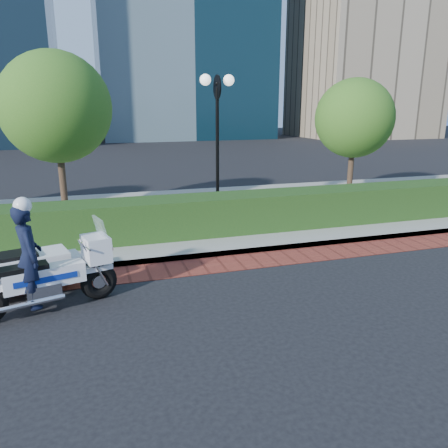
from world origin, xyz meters
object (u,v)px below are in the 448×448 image
object	(u,v)px
lamppost	(217,124)
tree_c	(354,118)
police_motorcycle	(33,268)
tree_b	(56,108)

from	to	relation	value
lamppost	tree_c	world-z (taller)	tree_c
tree_c	police_motorcycle	distance (m)	12.14
police_motorcycle	tree_b	bearing A→B (deg)	71.50
tree_b	tree_c	world-z (taller)	tree_b
tree_b	lamppost	bearing A→B (deg)	-16.11
tree_c	police_motorcycle	bearing A→B (deg)	-149.84
tree_b	tree_c	xyz separation A→B (m)	(10.00, -0.00, -0.39)
tree_c	lamppost	bearing A→B (deg)	-166.70
tree_b	police_motorcycle	size ratio (longest dim) A/B	1.91
lamppost	tree_b	distance (m)	4.71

